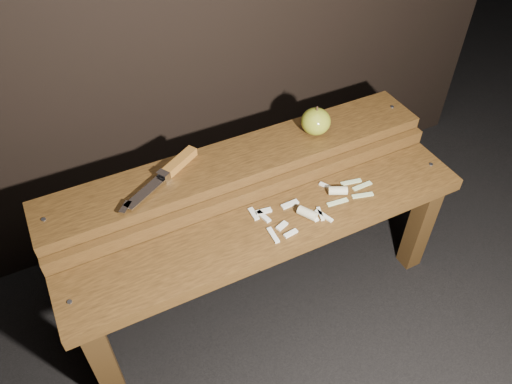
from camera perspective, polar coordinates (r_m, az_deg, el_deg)
name	(u,v)px	position (r m, az deg, el deg)	size (l,w,h in m)	color
ground	(264,296)	(1.75, 0.90, -11.84)	(60.00, 60.00, 0.00)	black
bench_front_tier	(275,243)	(1.43, 2.19, -5.80)	(1.20, 0.20, 0.42)	#37220D
bench_rear_tier	(240,179)	(1.53, -1.78, 1.52)	(1.20, 0.21, 0.50)	#37220D
apple	(316,121)	(1.55, 6.85, 8.01)	(0.09, 0.09, 0.09)	olive
knife	(171,169)	(1.43, -9.65, 2.58)	(0.27, 0.17, 0.03)	#90581F
apple_scraps	(315,205)	(1.44, 6.79, -1.46)	(0.38, 0.15, 0.03)	beige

